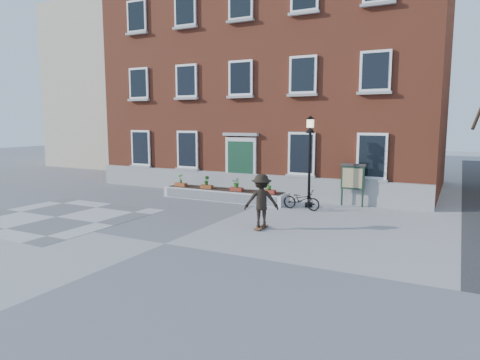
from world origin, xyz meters
The scene contains 9 objects.
ground centered at (0.00, 0.00, 0.00)m, with size 100.00×100.00×0.00m, color gray.
checker_patch centered at (-6.00, 1.00, 0.01)m, with size 6.00×6.00×0.01m, color #5F5F62.
distant_building centered at (-18.00, 20.00, 6.50)m, with size 10.00×12.00×13.00m, color #BEB699.
bicycle centered at (1.99, 6.76, 0.43)m, with size 0.57×1.62×0.85m, color black.
brick_building centered at (-2.00, 13.98, 6.30)m, with size 18.40×10.85×12.60m.
planter_assembly centered at (-1.99, 7.18, 0.31)m, with size 6.20×1.12×1.15m.
lamp_post centered at (2.09, 7.41, 2.54)m, with size 0.40×0.40×3.93m.
notice_board centered at (3.71, 8.48, 1.26)m, with size 1.10×0.16×1.87m.
skateboarder centered at (1.85, 2.99, 0.99)m, with size 1.36×1.14×1.91m.
Camera 1 is at (7.81, -10.14, 3.67)m, focal length 32.00 mm.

